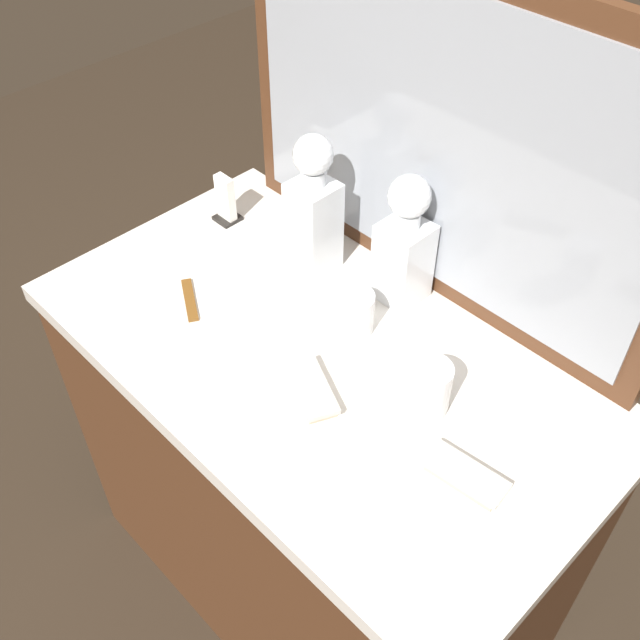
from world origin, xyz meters
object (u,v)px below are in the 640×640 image
silver_brush_rear (312,390)px  napkin_holder (226,202)px  crystal_decanter_far_left (313,217)px  crystal_decanter_front (402,251)px  silver_brush_right (465,476)px  crystal_tumbler_far_right (351,313)px  tortoiseshell_comb (190,300)px  crystal_tumbler_far_left (428,390)px

silver_brush_rear → napkin_holder: size_ratio=1.32×
crystal_decanter_far_left → crystal_decanter_front: (0.18, 0.06, -0.01)m
silver_brush_rear → silver_brush_right: 0.30m
crystal_decanter_far_left → napkin_holder: bearing=-173.0°
silver_brush_right → napkin_holder: bearing=168.3°
crystal_tumbler_far_right → tortoiseshell_comb: 0.32m
crystal_tumbler_far_left → silver_brush_rear: crystal_tumbler_far_left is taller
crystal_tumbler_far_right → crystal_tumbler_far_left: size_ratio=0.85×
crystal_decanter_far_left → tortoiseshell_comb: size_ratio=2.63×
silver_brush_rear → crystal_decanter_front: bearing=102.5°
crystal_tumbler_far_left → silver_brush_rear: 0.20m
crystal_tumbler_far_right → tortoiseshell_comb: bearing=-147.5°
silver_brush_right → tortoiseshell_comb: bearing=-174.8°
silver_brush_rear → napkin_holder: bearing=156.5°
crystal_decanter_front → napkin_holder: size_ratio=2.49×
crystal_decanter_front → silver_brush_right: 0.45m
silver_brush_rear → tortoiseshell_comb: (-0.34, -0.01, -0.01)m
crystal_tumbler_far_left → silver_brush_right: size_ratio=0.71×
crystal_decanter_front → crystal_tumbler_far_left: 0.29m
silver_brush_rear → crystal_decanter_far_left: bearing=135.5°
silver_brush_right → tortoiseshell_comb: 0.63m
silver_brush_rear → napkin_holder: napkin_holder is taller
tortoiseshell_comb → napkin_holder: 0.27m
crystal_tumbler_far_left → napkin_holder: napkin_holder is taller
crystal_tumbler_far_right → crystal_tumbler_far_left: 0.23m
silver_brush_right → crystal_decanter_far_left: bearing=160.4°
crystal_tumbler_far_left → silver_brush_right: 0.16m
crystal_tumbler_far_right → napkin_holder: size_ratio=0.76×
crystal_decanter_front → silver_brush_rear: size_ratio=1.88×
crystal_decanter_front → crystal_decanter_far_left: bearing=-162.1°
napkin_holder → silver_brush_rear: bearing=-23.5°
crystal_tumbler_far_right → silver_brush_right: bearing=-17.7°
crystal_decanter_far_left → crystal_tumbler_far_left: bearing=-17.0°
tortoiseshell_comb → silver_brush_rear: bearing=1.2°
crystal_tumbler_far_right → crystal_tumbler_far_left: bearing=-11.6°
crystal_decanter_far_left → silver_brush_rear: 0.36m
crystal_tumbler_far_right → tortoiseshell_comb: size_ratio=0.74×
crystal_tumbler_far_left → silver_brush_right: (0.14, -0.07, -0.03)m
silver_brush_rear → crystal_tumbler_far_left: bearing=37.7°
crystal_decanter_front → silver_brush_rear: bearing=-77.5°
crystal_decanter_front → tortoiseshell_comb: size_ratio=2.40×
crystal_decanter_far_left → silver_brush_right: size_ratio=2.16×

